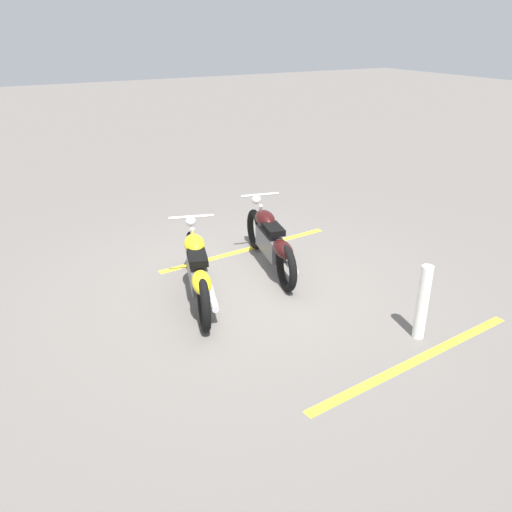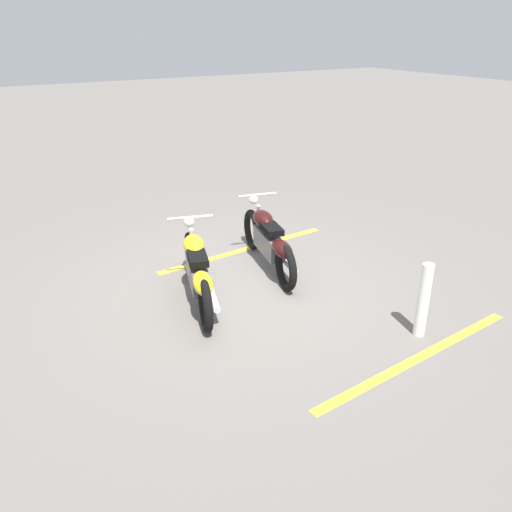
# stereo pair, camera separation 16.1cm
# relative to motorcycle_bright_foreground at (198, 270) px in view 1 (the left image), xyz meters

# --- Properties ---
(ground_plane) EXTENTS (60.00, 60.00, 0.00)m
(ground_plane) POSITION_rel_motorcycle_bright_foreground_xyz_m (-0.08, 0.70, -0.46)
(ground_plane) COLOR #66605B
(motorcycle_bright_foreground) EXTENTS (2.16, 0.84, 1.04)m
(motorcycle_bright_foreground) POSITION_rel_motorcycle_bright_foreground_xyz_m (0.00, 0.00, 0.00)
(motorcycle_bright_foreground) COLOR black
(motorcycle_bright_foreground) RESTS_ON ground
(motorcycle_dark_foreground) EXTENTS (2.20, 0.74, 1.04)m
(motorcycle_dark_foreground) POSITION_rel_motorcycle_bright_foreground_xyz_m (-0.39, 1.38, 0.00)
(motorcycle_dark_foreground) COLOR black
(motorcycle_dark_foreground) RESTS_ON ground
(bollard_post) EXTENTS (0.14, 0.14, 0.95)m
(bollard_post) POSITION_rel_motorcycle_bright_foreground_xyz_m (2.13, 1.94, 0.01)
(bollard_post) COLOR white
(bollard_post) RESTS_ON ground
(parking_stripe_near) EXTENTS (0.37, 3.20, 0.01)m
(parking_stripe_near) POSITION_rel_motorcycle_bright_foreground_xyz_m (-1.21, 1.42, -0.46)
(parking_stripe_near) COLOR yellow
(parking_stripe_near) RESTS_ON ground
(parking_stripe_mid) EXTENTS (0.37, 3.20, 0.01)m
(parking_stripe_mid) POSITION_rel_motorcycle_bright_foreground_xyz_m (2.48, 1.58, -0.46)
(parking_stripe_mid) COLOR yellow
(parking_stripe_mid) RESTS_ON ground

